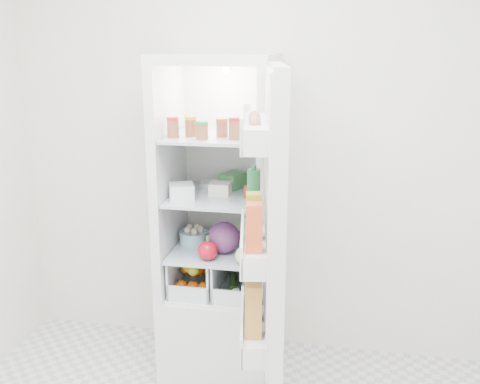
% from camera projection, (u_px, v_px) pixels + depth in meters
% --- Properties ---
extents(room_walls, '(3.02, 3.02, 2.61)m').
position_uv_depth(room_walls, '(194.00, 134.00, 1.61)').
color(room_walls, white).
rests_on(room_walls, ground).
extents(refrigerator, '(0.60, 0.60, 1.80)m').
position_uv_depth(refrigerator, '(221.00, 257.00, 3.08)').
color(refrigerator, silver).
rests_on(refrigerator, ground).
extents(shelf_low, '(0.49, 0.53, 0.01)m').
position_uv_depth(shelf_low, '(219.00, 249.00, 3.00)').
color(shelf_low, '#ACBECA').
rests_on(shelf_low, refrigerator).
extents(shelf_mid, '(0.49, 0.53, 0.02)m').
position_uv_depth(shelf_mid, '(218.00, 196.00, 2.91)').
color(shelf_mid, '#ACBECA').
rests_on(shelf_mid, refrigerator).
extents(shelf_top, '(0.49, 0.53, 0.02)m').
position_uv_depth(shelf_top, '(217.00, 136.00, 2.82)').
color(shelf_top, '#ACBECA').
rests_on(shelf_top, refrigerator).
extents(crisper_left, '(0.23, 0.46, 0.22)m').
position_uv_depth(crisper_left, '(198.00, 268.00, 3.05)').
color(crisper_left, silver).
rests_on(crisper_left, refrigerator).
extents(crisper_right, '(0.23, 0.46, 0.22)m').
position_uv_depth(crisper_right, '(240.00, 272.00, 3.01)').
color(crisper_right, silver).
rests_on(crisper_right, refrigerator).
extents(condiment_jars, '(0.38, 0.16, 0.08)m').
position_uv_depth(condiment_jars, '(204.00, 130.00, 2.71)').
color(condiment_jars, '#B21919').
rests_on(condiment_jars, shelf_top).
extents(squeeze_bottle, '(0.06, 0.06, 0.17)m').
position_uv_depth(squeeze_bottle, '(247.00, 119.00, 2.78)').
color(squeeze_bottle, white).
rests_on(squeeze_bottle, shelf_top).
extents(tub_white, '(0.16, 0.16, 0.08)m').
position_uv_depth(tub_white, '(181.00, 191.00, 2.82)').
color(tub_white, silver).
rests_on(tub_white, shelf_mid).
extents(tub_cream, '(0.11, 0.11, 0.06)m').
position_uv_depth(tub_cream, '(220.00, 188.00, 2.90)').
color(tub_cream, white).
rests_on(tub_cream, shelf_mid).
extents(tin_red, '(0.11, 0.11, 0.06)m').
position_uv_depth(tin_red, '(253.00, 192.00, 2.84)').
color(tin_red, red).
rests_on(tin_red, shelf_mid).
extents(foil_tray, '(0.16, 0.12, 0.04)m').
position_uv_depth(foil_tray, '(215.00, 185.00, 3.02)').
color(foil_tray, silver).
rests_on(foil_tray, shelf_mid).
extents(tub_green, '(0.16, 0.18, 0.09)m').
position_uv_depth(tub_green, '(233.00, 180.00, 3.03)').
color(tub_green, '#44964D').
rests_on(tub_green, shelf_mid).
extents(red_cabbage, '(0.17, 0.17, 0.17)m').
position_uv_depth(red_cabbage, '(224.00, 237.00, 2.90)').
color(red_cabbage, '#561D54').
rests_on(red_cabbage, shelf_low).
extents(bell_pepper, '(0.10, 0.10, 0.10)m').
position_uv_depth(bell_pepper, '(208.00, 250.00, 2.81)').
color(bell_pepper, red).
rests_on(bell_pepper, shelf_low).
extents(mushroom_bowl, '(0.20, 0.20, 0.08)m').
position_uv_depth(mushroom_bowl, '(194.00, 238.00, 3.03)').
color(mushroom_bowl, '#8BC2CF').
rests_on(mushroom_bowl, shelf_low).
extents(salad_bag, '(0.10, 0.10, 0.10)m').
position_uv_depth(salad_bag, '(245.00, 256.00, 2.75)').
color(salad_bag, beige).
rests_on(salad_bag, shelf_low).
extents(citrus_pile, '(0.20, 0.31, 0.16)m').
position_uv_depth(citrus_pile, '(196.00, 274.00, 3.03)').
color(citrus_pile, orange).
rests_on(citrus_pile, refrigerator).
extents(veg_pile, '(0.16, 0.30, 0.10)m').
position_uv_depth(veg_pile, '(241.00, 279.00, 3.02)').
color(veg_pile, '#254F1A').
rests_on(veg_pile, refrigerator).
extents(fridge_door, '(0.26, 0.60, 1.30)m').
position_uv_depth(fridge_door, '(268.00, 227.00, 2.30)').
color(fridge_door, silver).
rests_on(fridge_door, refrigerator).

